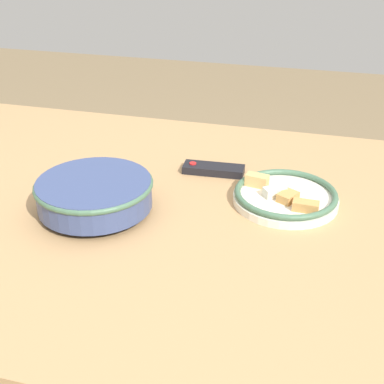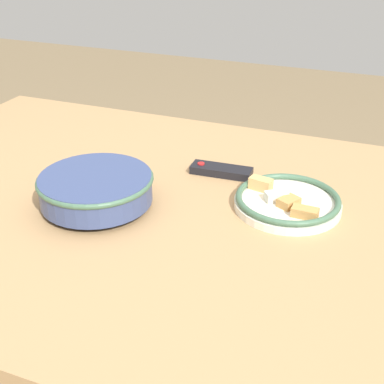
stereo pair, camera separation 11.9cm
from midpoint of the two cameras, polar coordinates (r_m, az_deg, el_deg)
name	(u,v)px [view 2 (the right image)]	position (r m, az deg, el deg)	size (l,w,h in m)	color
dining_table	(150,227)	(1.26, -1.78, -3.79)	(1.56, 1.08, 0.73)	tan
noodle_bowl	(96,188)	(1.20, -7.43, 0.33)	(0.26, 0.26, 0.08)	#384775
food_plate	(287,201)	(1.23, 12.87, -1.06)	(0.24, 0.24, 0.05)	silver
tv_remote	(221,170)	(1.36, 5.65, 2.24)	(0.16, 0.06, 0.02)	black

